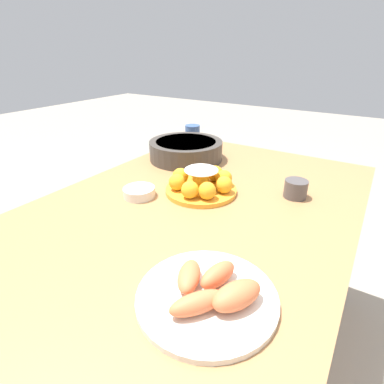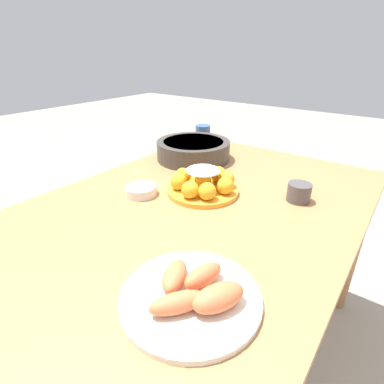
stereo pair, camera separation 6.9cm
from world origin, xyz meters
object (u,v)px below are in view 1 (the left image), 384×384
object	(u,v)px
sauce_bowl	(139,192)
cake_plate	(202,183)
seafood_platter	(210,293)
cup_near	(296,189)
cup_far	(192,134)
serving_bowl	(186,149)
dining_table	(182,237)

from	to	relation	value
sauce_bowl	cake_plate	bearing A→B (deg)	-48.54
seafood_platter	cup_near	distance (m)	0.57
seafood_platter	cup_far	world-z (taller)	cup_far
cup_far	sauce_bowl	bearing A→B (deg)	-162.92
cake_plate	serving_bowl	world-z (taller)	cake_plate
cake_plate	cup_far	size ratio (longest dim) A/B	2.79
sauce_bowl	cup_far	size ratio (longest dim) A/B	1.21
cake_plate	seafood_platter	size ratio (longest dim) A/B	0.87
sauce_bowl	seafood_platter	xyz separation A→B (m)	(-0.28, -0.44, 0.00)
cup_far	cake_plate	bearing A→B (deg)	-144.78
cake_plate	sauce_bowl	distance (m)	0.22
cup_far	seafood_platter	bearing A→B (deg)	-145.90
cup_far	dining_table	bearing A→B (deg)	-150.03
dining_table	cup_far	size ratio (longest dim) A/B	17.39
cake_plate	cup_near	bearing A→B (deg)	-64.45
sauce_bowl	seafood_platter	world-z (taller)	seafood_platter
serving_bowl	seafood_platter	xyz separation A→B (m)	(-0.70, -0.52, -0.03)
seafood_platter	cup_far	bearing A→B (deg)	34.10
dining_table	seafood_platter	xyz separation A→B (m)	(-0.26, -0.24, 0.10)
seafood_platter	cake_plate	bearing A→B (deg)	32.68
cup_near	sauce_bowl	bearing A→B (deg)	121.96
cake_plate	seafood_platter	xyz separation A→B (m)	(-0.43, -0.28, -0.02)
dining_table	seafood_platter	world-z (taller)	seafood_platter
dining_table	cup_near	bearing A→B (deg)	-39.70
cake_plate	cup_near	size ratio (longest dim) A/B	3.25
serving_bowl	cup_far	xyz separation A→B (m)	(0.26, 0.13, -0.00)
serving_bowl	cup_far	bearing A→B (deg)	26.35
cup_far	cup_near	bearing A→B (deg)	-120.12
dining_table	sauce_bowl	bearing A→B (deg)	81.81
dining_table	cake_plate	distance (m)	0.21
dining_table	serving_bowl	world-z (taller)	serving_bowl
serving_bowl	cup_near	bearing A→B (deg)	-103.27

